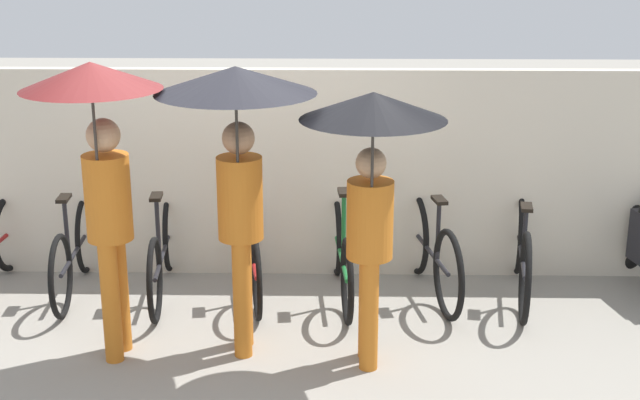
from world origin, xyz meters
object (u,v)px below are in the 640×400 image
(pedestrian_trailing, at_px, (372,157))
(parked_bicycle_4, at_px, (341,254))
(pedestrian_center, at_px, (237,128))
(parked_bicycle_1, at_px, (74,252))
(pedestrian_leading, at_px, (99,137))
(parked_bicycle_3, at_px, (252,253))
(parked_bicycle_5, at_px, (431,251))
(parked_bicycle_2, at_px, (162,252))
(parked_bicycle_6, at_px, (522,252))

(pedestrian_trailing, bearing_deg, parked_bicycle_4, -82.71)
(pedestrian_center, bearing_deg, parked_bicycle_1, -39.44)
(parked_bicycle_4, distance_m, pedestrian_leading, 2.38)
(pedestrian_trailing, bearing_deg, parked_bicycle_3, -55.76)
(pedestrian_center, distance_m, pedestrian_trailing, 0.93)
(parked_bicycle_1, height_order, parked_bicycle_5, parked_bicycle_5)
(pedestrian_center, bearing_deg, pedestrian_trailing, 166.32)
(parked_bicycle_4, relative_size, pedestrian_center, 0.81)
(parked_bicycle_1, bearing_deg, pedestrian_leading, -157.14)
(parked_bicycle_3, bearing_deg, pedestrian_leading, 135.17)
(parked_bicycle_3, height_order, parked_bicycle_4, parked_bicycle_4)
(parked_bicycle_3, bearing_deg, parked_bicycle_2, 81.73)
(parked_bicycle_1, relative_size, parked_bicycle_5, 0.97)
(pedestrian_leading, height_order, pedestrian_trailing, pedestrian_leading)
(parked_bicycle_2, xyz_separation_m, parked_bicycle_6, (3.00, 0.02, 0.02))
(parked_bicycle_4, bearing_deg, pedestrian_center, 142.51)
(pedestrian_center, height_order, pedestrian_trailing, pedestrian_center)
(parked_bicycle_2, relative_size, pedestrian_trailing, 0.90)
(parked_bicycle_1, relative_size, pedestrian_trailing, 0.83)
(parked_bicycle_2, distance_m, pedestrian_trailing, 2.44)
(parked_bicycle_6, height_order, pedestrian_trailing, pedestrian_trailing)
(parked_bicycle_2, relative_size, pedestrian_leading, 0.83)
(parked_bicycle_2, bearing_deg, pedestrian_center, -149.84)
(parked_bicycle_5, xyz_separation_m, pedestrian_leading, (-2.37, -1.25, 1.26))
(parked_bicycle_2, relative_size, pedestrian_center, 0.84)
(parked_bicycle_1, relative_size, parked_bicycle_2, 0.92)
(parked_bicycle_3, distance_m, pedestrian_trailing, 2.01)
(parked_bicycle_4, distance_m, pedestrian_trailing, 1.74)
(parked_bicycle_2, distance_m, pedestrian_center, 1.91)
(parked_bicycle_5, height_order, pedestrian_trailing, pedestrian_trailing)
(parked_bicycle_5, xyz_separation_m, pedestrian_trailing, (-0.56, -1.34, 1.15))
(parked_bicycle_6, bearing_deg, parked_bicycle_2, 98.61)
(pedestrian_leading, xyz_separation_m, pedestrian_center, (0.91, 0.08, 0.04))
(pedestrian_leading, relative_size, pedestrian_trailing, 1.09)
(parked_bicycle_1, bearing_deg, pedestrian_center, -130.69)
(parked_bicycle_3, bearing_deg, parked_bicycle_6, -99.47)
(parked_bicycle_4, relative_size, parked_bicycle_5, 1.01)
(pedestrian_leading, bearing_deg, parked_bicycle_2, -89.69)
(parked_bicycle_6, height_order, pedestrian_leading, pedestrian_leading)
(pedestrian_leading, bearing_deg, parked_bicycle_1, -56.78)
(parked_bicycle_2, height_order, parked_bicycle_3, parked_bicycle_2)
(parked_bicycle_3, height_order, pedestrian_trailing, pedestrian_trailing)
(parked_bicycle_4, distance_m, parked_bicycle_6, 1.50)
(parked_bicycle_2, height_order, parked_bicycle_5, parked_bicycle_5)
(parked_bicycle_1, height_order, parked_bicycle_2, parked_bicycle_2)
(parked_bicycle_4, height_order, pedestrian_leading, pedestrian_leading)
(pedestrian_leading, bearing_deg, parked_bicycle_5, -145.94)
(parked_bicycle_4, height_order, parked_bicycle_5, parked_bicycle_4)
(parked_bicycle_4, bearing_deg, parked_bicycle_1, 84.33)
(parked_bicycle_1, height_order, parked_bicycle_6, parked_bicycle_6)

